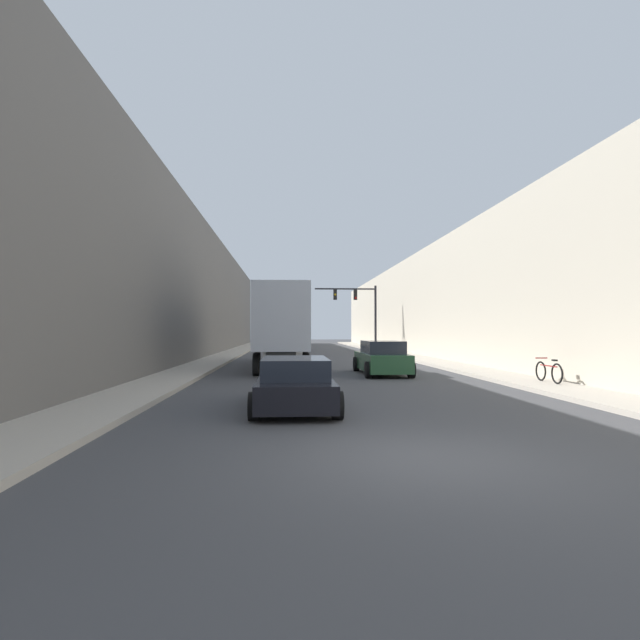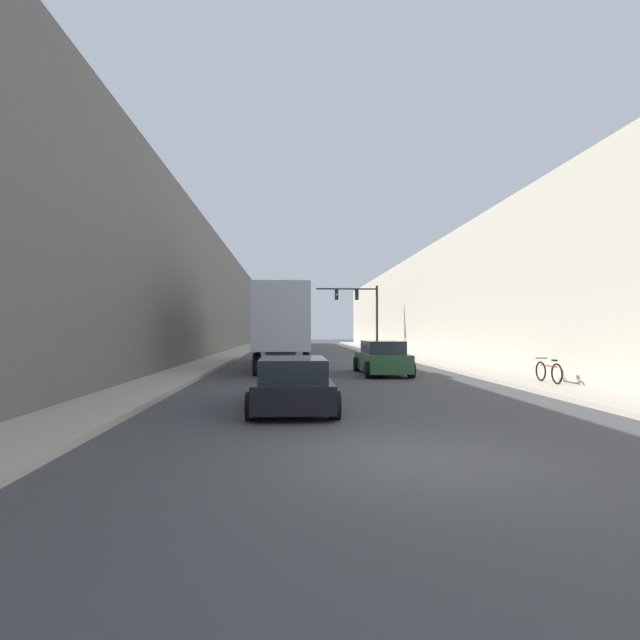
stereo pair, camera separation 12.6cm
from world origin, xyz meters
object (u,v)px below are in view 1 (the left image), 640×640
Objects in this scene: sedan_car at (295,384)px; traffic_signal_gantry at (361,307)px; semi_truck at (282,325)px; parked_bicycle at (549,372)px; suv_car at (382,358)px.

sedan_car is 0.79× the size of traffic_signal_gantry.
traffic_signal_gantry is at bearing 78.36° from sedan_car.
semi_truck is 14.20m from parked_bicycle.
sedan_car is at bearing -88.20° from semi_truck.
suv_car reaches higher than sedan_car.
sedan_car is 2.56× the size of parked_bicycle.
sedan_car is at bearing -154.53° from parked_bicycle.
parked_bicycle is (9.11, 4.34, -0.10)m from sedan_car.
semi_truck is 2.75× the size of suv_car.
parked_bicycle is at bearing -47.22° from semi_truck.
sedan_car is 0.94× the size of suv_car.
suv_car is (4.56, -5.04, -1.58)m from semi_truck.
traffic_signal_gantry is at bearing 84.06° from suv_car.
sedan_car is (0.46, -14.68, -1.68)m from semi_truck.
semi_truck is 14.78m from sedan_car.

